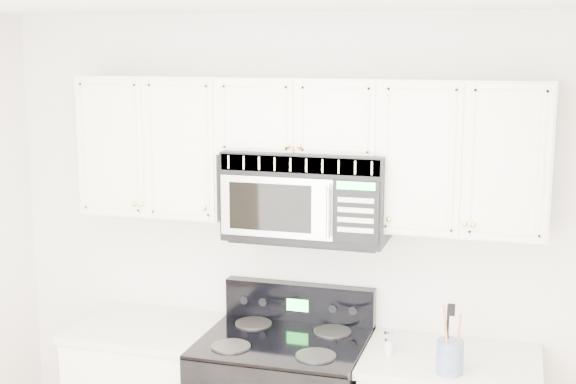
% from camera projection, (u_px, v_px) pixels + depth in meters
% --- Properties ---
extents(room, '(3.51, 3.51, 2.61)m').
position_uv_depth(room, '(180.00, 381.00, 2.74)').
color(room, olive).
rests_on(room, ground).
extents(upper_cabinets, '(2.44, 0.37, 0.75)m').
position_uv_depth(upper_cabinets, '(304.00, 143.00, 4.12)').
color(upper_cabinets, silver).
rests_on(upper_cabinets, ground).
extents(microwave, '(0.82, 0.46, 0.46)m').
position_uv_depth(microwave, '(309.00, 194.00, 4.11)').
color(microwave, black).
rests_on(microwave, ground).
extents(utensil_crock, '(0.13, 0.13, 0.34)m').
position_uv_depth(utensil_crock, '(450.00, 356.00, 3.73)').
color(utensil_crock, slate).
rests_on(utensil_crock, base_cabinet_right).
extents(shaker_salt, '(0.04, 0.04, 0.10)m').
position_uv_depth(shaker_salt, '(389.00, 347.00, 3.93)').
color(shaker_salt, '#B6B5C1').
rests_on(shaker_salt, base_cabinet_right).
extents(shaker_pepper, '(0.04, 0.04, 0.11)m').
position_uv_depth(shaker_pepper, '(388.00, 340.00, 4.01)').
color(shaker_pepper, '#B6B5C1').
rests_on(shaker_pepper, base_cabinet_right).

